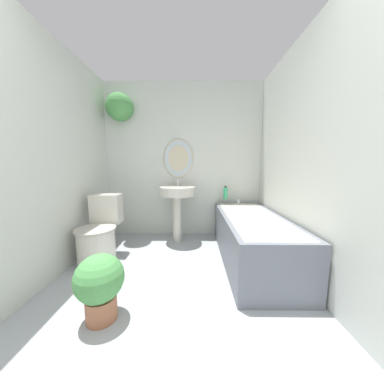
{
  "coord_description": "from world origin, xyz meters",
  "views": [
    {
      "loc": [
        0.17,
        -0.3,
        1.12
      ],
      "look_at": [
        0.15,
        1.73,
        0.85
      ],
      "focal_mm": 18.0,
      "sensor_mm": 36.0,
      "label": 1
    }
  ],
  "objects": [
    {
      "name": "potted_plant",
      "position": [
        -0.51,
        0.98,
        0.28
      ],
      "size": [
        0.34,
        0.34,
        0.49
      ],
      "color": "#9E6042",
      "rests_on": "ground_plane"
    },
    {
      "name": "bathtub",
      "position": [
        0.85,
        1.91,
        0.28
      ],
      "size": [
        0.69,
        1.66,
        0.62
      ],
      "color": "slate",
      "rests_on": "ground_plane"
    },
    {
      "name": "wall_right",
      "position": [
        1.25,
        1.39,
        1.2
      ],
      "size": [
        0.06,
        2.91,
        2.4
      ],
      "color": "silver",
      "rests_on": "ground_plane"
    },
    {
      "name": "pedestal_sink",
      "position": [
        -0.08,
        2.49,
        0.65
      ],
      "size": [
        0.51,
        0.51,
        0.92
      ],
      "color": "beige",
      "rests_on": "ground_plane"
    },
    {
      "name": "wall_back",
      "position": [
        -0.14,
        2.79,
        1.32
      ],
      "size": [
        2.55,
        0.4,
        2.4
      ],
      "color": "silver",
      "rests_on": "ground_plane"
    },
    {
      "name": "wall_left",
      "position": [
        -1.25,
        1.39,
        1.2
      ],
      "size": [
        0.06,
        2.91,
        2.4
      ],
      "color": "silver",
      "rests_on": "ground_plane"
    },
    {
      "name": "shampoo_bottle",
      "position": [
        0.65,
        2.64,
        0.71
      ],
      "size": [
        0.06,
        0.06,
        0.2
      ],
      "color": "#38B275",
      "rests_on": "bathtub"
    },
    {
      "name": "toilet",
      "position": [
        -0.94,
        1.85,
        0.31
      ],
      "size": [
        0.43,
        0.61,
        0.77
      ],
      "color": "beige",
      "rests_on": "ground_plane"
    }
  ]
}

